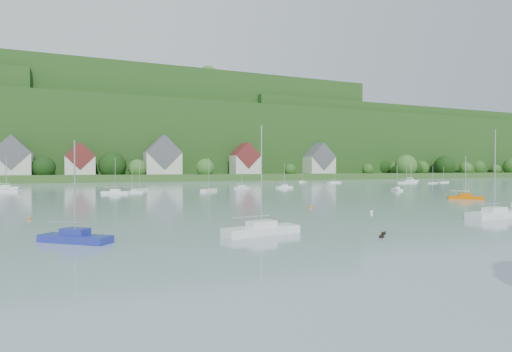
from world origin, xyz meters
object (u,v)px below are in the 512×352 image
(near_sailboat_1, at_px, (75,237))
(near_sailboat_4, at_px, (495,214))
(near_sailboat_5, at_px, (465,197))
(near_sailboat_0, at_px, (261,229))

(near_sailboat_1, relative_size, near_sailboat_4, 0.77)
(near_sailboat_1, xyz_separation_m, near_sailboat_5, (64.36, 20.54, 0.01))
(near_sailboat_0, bearing_deg, near_sailboat_4, -8.43)
(near_sailboat_4, bearing_deg, near_sailboat_0, 177.08)
(near_sailboat_0, bearing_deg, near_sailboat_1, 162.47)
(near_sailboat_4, distance_m, near_sailboat_5, 30.72)
(near_sailboat_1, xyz_separation_m, near_sailboat_4, (42.93, -1.47, 0.07))
(near_sailboat_5, bearing_deg, near_sailboat_1, -122.77)
(near_sailboat_4, height_order, near_sailboat_5, near_sailboat_4)
(near_sailboat_5, bearing_deg, near_sailboat_4, -94.70)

